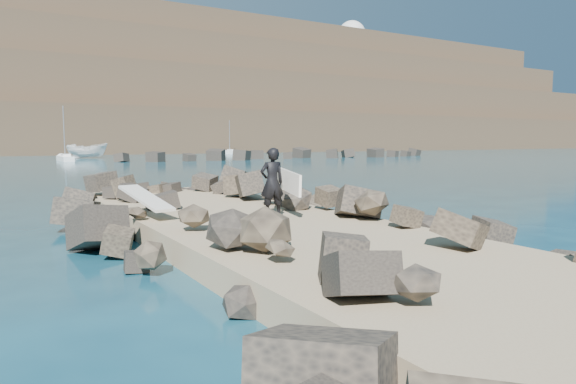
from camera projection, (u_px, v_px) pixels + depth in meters
name	position (u px, v px, depth m)	size (l,w,h in m)	color
ground	(269.00, 244.00, 13.85)	(800.00, 800.00, 0.00)	#0F384C
jetty	(310.00, 246.00, 12.11)	(6.00, 26.00, 0.60)	#8C7759
riprap_left	(184.00, 247.00, 11.04)	(2.60, 22.00, 1.00)	black
riprap_right	(389.00, 225.00, 13.99)	(2.60, 22.00, 1.00)	black
breakwater_secondary	(297.00, 155.00, 78.62)	(52.00, 4.00, 1.20)	black
headland	(43.00, 96.00, 154.08)	(360.00, 140.00, 32.00)	#2D4919
surfboard_resting	(146.00, 202.00, 14.61)	(0.60, 2.40, 0.08)	silver
boat_imported	(87.00, 151.00, 80.24)	(2.29, 6.08, 2.35)	silver
surfer_with_board	(274.00, 182.00, 14.66)	(1.11, 2.42, 1.98)	black
radome	(352.00, 39.00, 199.57)	(10.77, 10.77, 17.05)	white
sailboat_b	(65.00, 158.00, 69.26)	(1.53, 6.21, 7.55)	white
sailboat_f	(230.00, 152.00, 104.68)	(2.52, 5.79, 6.97)	white
headland_buildings	(68.00, 33.00, 149.07)	(137.50, 30.50, 5.00)	white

